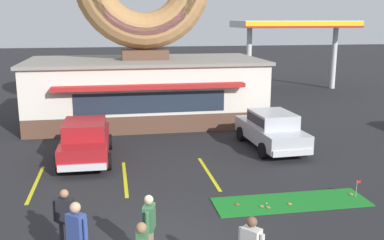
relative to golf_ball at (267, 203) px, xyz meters
name	(u,v)px	position (x,y,z in m)	size (l,w,h in m)	color
donut_shop_building	(145,52)	(-2.65, 12.02, 3.69)	(12.30, 6.75, 10.96)	brown
putting_mat	(291,202)	(0.79, 0.04, -0.04)	(4.74, 1.43, 0.03)	#197523
mini_donut_near_left	(290,204)	(0.67, -0.16, 0.00)	(0.13, 0.13, 0.04)	#D17F47
mini_donut_near_right	(351,194)	(2.87, 0.21, 0.00)	(0.13, 0.13, 0.04)	#D17F47
mini_donut_mid_left	(268,207)	(-0.05, -0.29, 0.00)	(0.13, 0.13, 0.04)	#A5724C
mini_donut_mid_centre	(237,204)	(-0.88, 0.08, 0.00)	(0.13, 0.13, 0.04)	brown
mini_donut_mid_right	(262,206)	(-0.21, -0.18, 0.00)	(0.13, 0.13, 0.04)	#A5724C
golf_ball	(267,203)	(0.00, 0.00, 0.00)	(0.04, 0.04, 0.04)	white
putting_flag_pin	(358,185)	(2.95, 0.01, 0.39)	(0.13, 0.01, 0.55)	silver
car_red	(85,139)	(-5.53, 5.44, 0.82)	(2.02, 4.58, 1.60)	maroon
car_silver	(271,128)	(2.22, 5.77, 0.82)	(2.13, 4.63, 1.60)	#B2B5BA
pedestrian_hooded_kid	(77,237)	(-5.28, -3.03, 0.94)	(0.48, 0.43, 1.76)	slate
pedestrian_leather_jacket_man	(149,225)	(-3.72, -2.55, 0.84)	(0.33, 0.58, 1.61)	#7F7056
pedestrian_clipboard_woman	(66,218)	(-5.63, -1.78, 0.82)	(0.58, 0.34, 1.58)	#232328
trash_bin	(35,126)	(-8.06, 9.57, 0.45)	(0.57, 0.57, 0.97)	#232833
gas_station_canopy	(294,27)	(9.44, 21.10, 4.81)	(9.00, 4.46, 5.30)	silver
parking_stripe_left	(36,184)	(-7.11, 3.07, -0.05)	(0.12, 3.60, 0.01)	yellow
parking_stripe_mid_left	(125,178)	(-4.11, 3.07, -0.05)	(0.12, 3.60, 0.01)	yellow
parking_stripe_centre	(209,173)	(-1.11, 3.07, -0.05)	(0.12, 3.60, 0.01)	yellow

